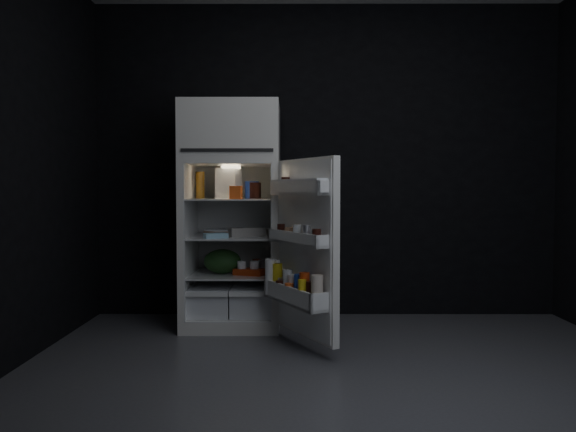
{
  "coord_description": "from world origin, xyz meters",
  "views": [
    {
      "loc": [
        -0.32,
        -3.21,
        1.09
      ],
      "look_at": [
        -0.33,
        1.0,
        0.9
      ],
      "focal_mm": 35.0,
      "sensor_mm": 36.0,
      "label": 1
    }
  ],
  "objects_px": {
    "milk_jug": "(229,184)",
    "refrigerator": "(232,207)",
    "yogurt_tray": "(249,272)",
    "egg_carton": "(247,232)",
    "fridge_door": "(302,252)"
  },
  "relations": [
    {
      "from": "refrigerator",
      "to": "milk_jug",
      "type": "xyz_separation_m",
      "value": [
        -0.03,
        -0.03,
        0.19
      ]
    },
    {
      "from": "yogurt_tray",
      "to": "milk_jug",
      "type": "bearing_deg",
      "value": 168.11
    },
    {
      "from": "fridge_door",
      "to": "yogurt_tray",
      "type": "bearing_deg",
      "value": 125.1
    },
    {
      "from": "refrigerator",
      "to": "egg_carton",
      "type": "xyz_separation_m",
      "value": [
        0.12,
        -0.09,
        -0.19
      ]
    },
    {
      "from": "fridge_door",
      "to": "egg_carton",
      "type": "xyz_separation_m",
      "value": [
        -0.42,
        0.62,
        0.09
      ]
    },
    {
      "from": "refrigerator",
      "to": "fridge_door",
      "type": "xyz_separation_m",
      "value": [
        0.55,
        -0.71,
        -0.28
      ]
    },
    {
      "from": "egg_carton",
      "to": "yogurt_tray",
      "type": "xyz_separation_m",
      "value": [
        0.02,
        -0.05,
        -0.31
      ]
    },
    {
      "from": "refrigerator",
      "to": "milk_jug",
      "type": "relative_size",
      "value": 7.42
    },
    {
      "from": "fridge_door",
      "to": "yogurt_tray",
      "type": "xyz_separation_m",
      "value": [
        -0.4,
        0.58,
        -0.22
      ]
    },
    {
      "from": "refrigerator",
      "to": "fridge_door",
      "type": "distance_m",
      "value": 0.94
    },
    {
      "from": "yogurt_tray",
      "to": "egg_carton",
      "type": "bearing_deg",
      "value": 132.6
    },
    {
      "from": "refrigerator",
      "to": "fridge_door",
      "type": "bearing_deg",
      "value": -52.22
    },
    {
      "from": "fridge_door",
      "to": "egg_carton",
      "type": "bearing_deg",
      "value": 124.3
    },
    {
      "from": "milk_jug",
      "to": "egg_carton",
      "type": "bearing_deg",
      "value": -6.86
    },
    {
      "from": "milk_jug",
      "to": "refrigerator",
      "type": "bearing_deg",
      "value": 59.88
    }
  ]
}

